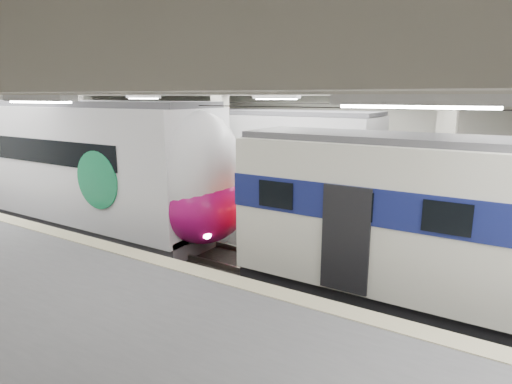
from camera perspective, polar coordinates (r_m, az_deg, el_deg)
The scene contains 4 objects.
station_hall at distance 11.07m, azimuth -6.91°, elevation 3.56°, with size 36.00×24.00×5.75m.
modern_emu at distance 17.47m, azimuth -21.44°, elevation 3.18°, with size 15.10×3.11×4.81m.
older_rer at distance 10.62m, azimuth 29.99°, elevation -4.52°, with size 12.27×2.71×4.10m.
far_train at distance 19.62m, azimuth -3.89°, elevation 4.73°, with size 13.78×2.92×4.40m.
Camera 1 is at (6.88, -10.23, 4.98)m, focal length 30.00 mm.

